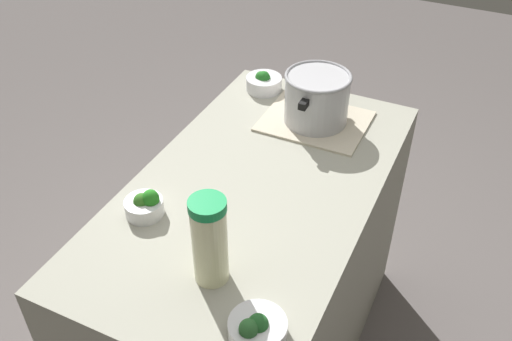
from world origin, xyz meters
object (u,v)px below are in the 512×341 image
object	(u,v)px
broccoli_bowl_front	(145,205)
broccoli_bowl_center	(257,328)
cooking_pot	(317,97)
lemonade_pitcher	(210,241)
broccoli_bowl_back	(264,82)

from	to	relation	value
broccoli_bowl_front	broccoli_bowl_center	xyz separation A→B (m)	(0.23, 0.45, -0.01)
cooking_pot	broccoli_bowl_center	size ratio (longest dim) A/B	2.18
cooking_pot	lemonade_pitcher	xyz separation A→B (m)	(0.77, 0.02, 0.03)
cooking_pot	lemonade_pitcher	bearing A→B (deg)	1.22
lemonade_pitcher	broccoli_bowl_front	distance (m)	0.32
cooking_pot	lemonade_pitcher	size ratio (longest dim) A/B	1.19
cooking_pot	broccoli_bowl_front	distance (m)	0.70
broccoli_bowl_center	broccoli_bowl_back	distance (m)	1.10
lemonade_pitcher	broccoli_bowl_center	distance (m)	0.23
broccoli_bowl_back	broccoli_bowl_front	bearing A→B (deg)	-0.54
lemonade_pitcher	broccoli_bowl_center	size ratio (longest dim) A/B	1.83
broccoli_bowl_front	lemonade_pitcher	bearing A→B (deg)	66.41
cooking_pot	broccoli_bowl_front	xyz separation A→B (m)	(0.65, -0.26, -0.07)
lemonade_pitcher	broccoli_bowl_front	bearing A→B (deg)	-113.59
broccoli_bowl_front	broccoli_bowl_back	size ratio (longest dim) A/B	0.80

